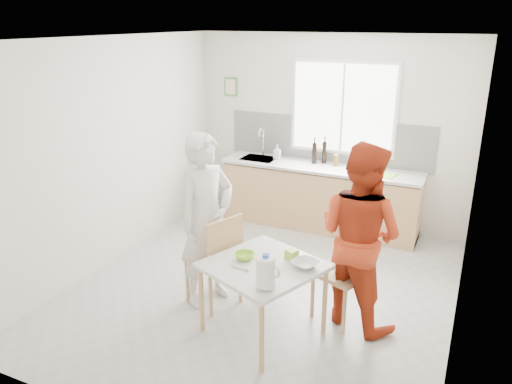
% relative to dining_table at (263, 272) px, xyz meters
% --- Properties ---
extents(ground, '(4.50, 4.50, 0.00)m').
position_rel_dining_table_xyz_m(ground, '(-0.32, 0.75, -0.65)').
color(ground, '#B7B7B2').
rests_on(ground, ground).
extents(room_shell, '(4.50, 4.50, 4.50)m').
position_rel_dining_table_xyz_m(room_shell, '(-0.32, 0.75, 0.99)').
color(room_shell, silver).
rests_on(room_shell, ground).
extents(window, '(1.50, 0.06, 1.30)m').
position_rel_dining_table_xyz_m(window, '(-0.12, 2.98, 1.05)').
color(window, white).
rests_on(window, room_shell).
extents(backsplash, '(3.00, 0.02, 0.65)m').
position_rel_dining_table_xyz_m(backsplash, '(-0.32, 2.99, 0.57)').
color(backsplash, white).
rests_on(backsplash, room_shell).
extents(picture_frame, '(0.22, 0.03, 0.28)m').
position_rel_dining_table_xyz_m(picture_frame, '(-1.87, 2.99, 1.25)').
color(picture_frame, '#4F9543').
rests_on(picture_frame, room_shell).
extents(kitchen_counter, '(2.84, 0.64, 1.37)m').
position_rel_dining_table_xyz_m(kitchen_counter, '(-0.33, 2.70, -0.23)').
color(kitchen_counter, tan).
rests_on(kitchen_counter, ground).
extents(dining_table, '(1.23, 1.23, 0.73)m').
position_rel_dining_table_xyz_m(dining_table, '(0.00, 0.00, 0.00)').
color(dining_table, silver).
rests_on(dining_table, ground).
extents(chair_left, '(0.61, 0.61, 1.02)m').
position_rel_dining_table_xyz_m(chair_left, '(-0.62, 0.25, -0.09)').
color(chair_left, tan).
rests_on(chair_left, ground).
extents(chair_far, '(0.60, 0.60, 1.00)m').
position_rel_dining_table_xyz_m(chair_far, '(0.63, 0.63, -0.10)').
color(chair_far, tan).
rests_on(chair_far, ground).
extents(person_white, '(0.66, 0.79, 1.84)m').
position_rel_dining_table_xyz_m(person_white, '(-0.78, 0.31, 0.27)').
color(person_white, white).
rests_on(person_white, ground).
extents(person_red, '(1.09, 0.98, 1.84)m').
position_rel_dining_table_xyz_m(person_red, '(0.75, 0.58, 0.27)').
color(person_red, '#B93517').
rests_on(person_red, ground).
extents(bowl_green, '(0.24, 0.24, 0.06)m').
position_rel_dining_table_xyz_m(bowl_green, '(-0.20, 0.03, 0.10)').
color(bowl_green, '#93D932').
rests_on(bowl_green, dining_table).
extents(bowl_white, '(0.31, 0.31, 0.06)m').
position_rel_dining_table_xyz_m(bowl_white, '(0.37, 0.12, 0.10)').
color(bowl_white, white).
rests_on(bowl_white, dining_table).
extents(milk_jug, '(0.23, 0.16, 0.29)m').
position_rel_dining_table_xyz_m(milk_jug, '(0.20, -0.38, 0.23)').
color(milk_jug, white).
rests_on(milk_jug, dining_table).
extents(green_box, '(0.13, 0.13, 0.09)m').
position_rel_dining_table_xyz_m(green_box, '(0.20, 0.22, 0.12)').
color(green_box, '#9BC82E').
rests_on(green_box, dining_table).
extents(spoon, '(0.16, 0.02, 0.01)m').
position_rel_dining_table_xyz_m(spoon, '(-0.16, -0.17, 0.09)').
color(spoon, '#A5A5AA').
rests_on(spoon, dining_table).
extents(cutting_board, '(0.38, 0.30, 0.01)m').
position_rel_dining_table_xyz_m(cutting_board, '(0.55, 2.64, 0.27)').
color(cutting_board, '#86C62D').
rests_on(cutting_board, kitchen_counter).
extents(wine_bottle_a, '(0.07, 0.07, 0.32)m').
position_rel_dining_table_xyz_m(wine_bottle_a, '(-0.32, 2.86, 0.43)').
color(wine_bottle_a, black).
rests_on(wine_bottle_a, kitchen_counter).
extents(wine_bottle_b, '(0.07, 0.07, 0.30)m').
position_rel_dining_table_xyz_m(wine_bottle_b, '(-0.45, 2.80, 0.42)').
color(wine_bottle_b, black).
rests_on(wine_bottle_b, kitchen_counter).
extents(jar_amber, '(0.06, 0.06, 0.16)m').
position_rel_dining_table_xyz_m(jar_amber, '(-0.13, 2.80, 0.35)').
color(jar_amber, brown).
rests_on(jar_amber, kitchen_counter).
extents(soap_bottle, '(0.10, 0.10, 0.21)m').
position_rel_dining_table_xyz_m(soap_bottle, '(-1.02, 2.79, 0.37)').
color(soap_bottle, '#999999').
rests_on(soap_bottle, kitchen_counter).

